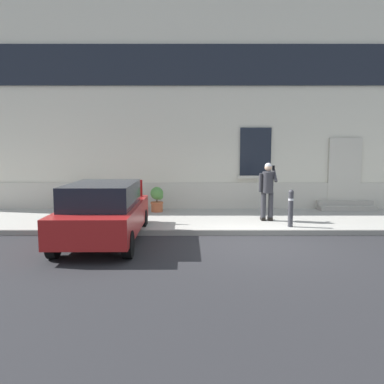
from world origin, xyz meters
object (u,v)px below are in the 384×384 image
Objects in this scene: person_on_phone at (266,188)px; bollard_near_person at (289,207)px; planter_olive at (76,198)px; planter_terracotta at (155,199)px; hatchback_car_red at (102,211)px.

bollard_near_person is at bearing -45.22° from person_on_phone.
person_on_phone is at bearing 118.24° from bollard_near_person.
planter_olive and planter_terracotta have the same top height.
planter_olive is (-1.77, 3.86, -0.18)m from hatchback_car_red.
planter_terracotta is (-3.95, 2.55, -0.11)m from bollard_near_person.
person_on_phone is at bearing -25.53° from planter_terracotta.
hatchback_car_red is 4.75× the size of planter_terracotta.
planter_olive is (-6.21, 1.74, -0.55)m from person_on_phone.
bollard_near_person is 1.22× the size of planter_olive.
hatchback_car_red reaches higher than planter_olive.
person_on_phone is at bearing 25.45° from hatchback_car_red.
person_on_phone is 3.88m from planter_terracotta.
person_on_phone is (-0.48, 0.90, 0.44)m from bollard_near_person.
hatchback_car_red reaches higher than planter_terracotta.
hatchback_car_red is 4.25m from planter_olive.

